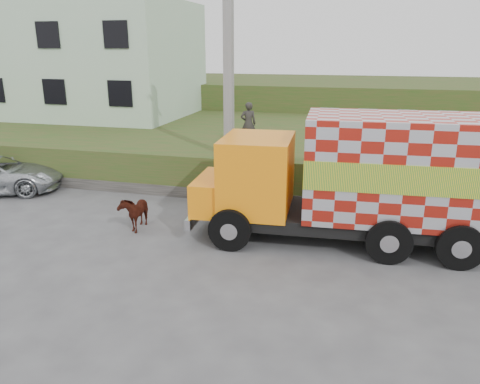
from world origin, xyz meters
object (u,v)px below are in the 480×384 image
(cargo_truck, at_px, (355,179))
(pedestrian, at_px, (248,124))
(cow, at_px, (135,211))
(utility_pole, at_px, (229,81))

(cargo_truck, relative_size, pedestrian, 4.82)
(cow, bearing_deg, cargo_truck, 0.85)
(pedestrian, bearing_deg, cow, 50.75)
(utility_pole, xyz_separation_m, pedestrian, (0.20, 2.03, -1.74))
(cow, bearing_deg, pedestrian, 65.56)
(cow, bearing_deg, utility_pole, 58.69)
(cow, height_order, pedestrian, pedestrian)
(utility_pole, bearing_deg, pedestrian, 84.44)
(utility_pole, bearing_deg, cow, -116.53)
(utility_pole, height_order, cow, utility_pole)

